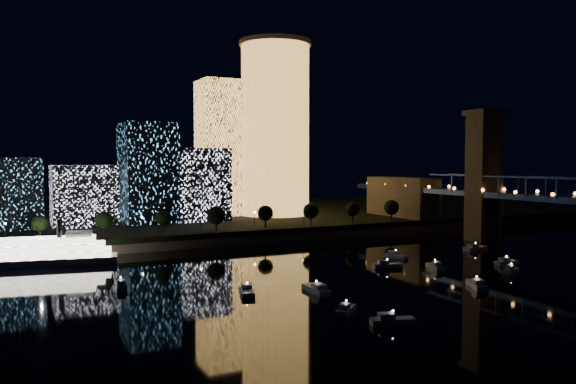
% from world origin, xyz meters
% --- Properties ---
extents(ground, '(520.00, 520.00, 0.00)m').
position_xyz_m(ground, '(0.00, 0.00, 0.00)').
color(ground, black).
rests_on(ground, ground).
extents(far_bank, '(420.00, 160.00, 5.00)m').
position_xyz_m(far_bank, '(0.00, 160.00, 2.50)').
color(far_bank, black).
rests_on(far_bank, ground).
extents(seawall, '(420.00, 6.00, 3.00)m').
position_xyz_m(seawall, '(0.00, 82.00, 1.50)').
color(seawall, '#6B5E4C').
rests_on(seawall, ground).
extents(tower_cylindrical, '(34.00, 34.00, 81.82)m').
position_xyz_m(tower_cylindrical, '(15.19, 132.63, 46.04)').
color(tower_cylindrical, '#FFB551').
rests_on(tower_cylindrical, far_bank).
extents(tower_rectangular, '(19.96, 19.96, 63.52)m').
position_xyz_m(tower_rectangular, '(-8.22, 143.82, 36.76)').
color(tower_rectangular, '#FFB551').
rests_on(tower_rectangular, far_bank).
extents(midrise_blocks, '(92.91, 26.94, 41.44)m').
position_xyz_m(midrise_blocks, '(-54.63, 127.51, 21.37)').
color(midrise_blocks, white).
rests_on(midrise_blocks, far_bank).
extents(riverboat, '(47.30, 17.48, 13.97)m').
position_xyz_m(riverboat, '(-92.76, 69.99, 3.58)').
color(riverboat, silver).
rests_on(riverboat, ground).
extents(motorboats, '(126.13, 64.55, 2.78)m').
position_xyz_m(motorboats, '(-9.34, 8.76, 0.81)').
color(motorboats, silver).
rests_on(motorboats, ground).
extents(esplanade_trees, '(166.25, 6.88, 8.94)m').
position_xyz_m(esplanade_trees, '(-22.72, 88.00, 10.47)').
color(esplanade_trees, black).
rests_on(esplanade_trees, far_bank).
extents(street_lamps, '(132.70, 0.70, 5.65)m').
position_xyz_m(street_lamps, '(-34.00, 94.00, 9.02)').
color(street_lamps, black).
rests_on(street_lamps, far_bank).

